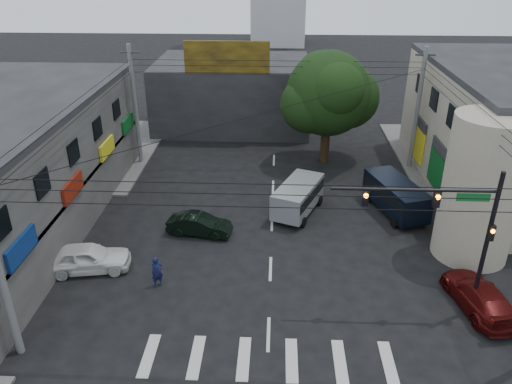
# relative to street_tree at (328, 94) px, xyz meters

# --- Properties ---
(ground) EXTENTS (160.00, 160.00, 0.00)m
(ground) POSITION_rel_street_tree_xyz_m (-4.00, -17.00, -5.47)
(ground) COLOR black
(ground) RESTS_ON ground
(sidewalk_far_left) EXTENTS (16.00, 16.00, 0.15)m
(sidewalk_far_left) POSITION_rel_street_tree_xyz_m (-22.00, 1.00, -5.40)
(sidewalk_far_left) COLOR #514F4C
(sidewalk_far_left) RESTS_ON ground
(sidewalk_far_right) EXTENTS (16.00, 16.00, 0.15)m
(sidewalk_far_right) POSITION_rel_street_tree_xyz_m (14.00, 1.00, -5.40)
(sidewalk_far_right) COLOR #514F4C
(sidewalk_far_right) RESTS_ON ground
(corner_column) EXTENTS (4.00, 4.00, 8.00)m
(corner_column) POSITION_rel_street_tree_xyz_m (7.00, -13.00, -1.47)
(corner_column) COLOR gray
(corner_column) RESTS_ON ground
(building_far) EXTENTS (14.00, 10.00, 6.00)m
(building_far) POSITION_rel_street_tree_xyz_m (-8.00, 9.00, -2.47)
(building_far) COLOR #232326
(building_far) RESTS_ON ground
(billboard) EXTENTS (7.00, 0.30, 2.60)m
(billboard) POSITION_rel_street_tree_xyz_m (-8.00, 4.10, 1.83)
(billboard) COLOR olive
(billboard) RESTS_ON building_far
(street_tree) EXTENTS (6.40, 6.40, 8.70)m
(street_tree) POSITION_rel_street_tree_xyz_m (0.00, 0.00, 0.00)
(street_tree) COLOR black
(street_tree) RESTS_ON ground
(traffic_gantry) EXTENTS (7.10, 0.35, 7.20)m
(traffic_gantry) POSITION_rel_street_tree_xyz_m (3.82, -18.00, -0.64)
(traffic_gantry) COLOR black
(traffic_gantry) RESTS_ON ground
(utility_pole_far_left) EXTENTS (0.32, 0.32, 9.20)m
(utility_pole_far_left) POSITION_rel_street_tree_xyz_m (-14.50, -1.00, -0.87)
(utility_pole_far_left) COLOR #59595B
(utility_pole_far_left) RESTS_ON ground
(utility_pole_far_right) EXTENTS (0.32, 0.32, 9.20)m
(utility_pole_far_right) POSITION_rel_street_tree_xyz_m (6.50, -1.00, -0.87)
(utility_pole_far_right) COLOR #59595B
(utility_pole_far_right) RESTS_ON ground
(dark_sedan) EXTENTS (2.42, 4.18, 1.25)m
(dark_sedan) POSITION_rel_street_tree_xyz_m (-8.29, -11.58, -4.85)
(dark_sedan) COLOR black
(dark_sedan) RESTS_ON ground
(white_compact) EXTENTS (3.30, 5.08, 1.53)m
(white_compact) POSITION_rel_street_tree_xyz_m (-13.65, -15.52, -4.71)
(white_compact) COLOR white
(white_compact) RESTS_ON ground
(maroon_sedan) EXTENTS (3.62, 5.47, 1.39)m
(maroon_sedan) POSITION_rel_street_tree_xyz_m (5.87, -17.75, -4.78)
(maroon_sedan) COLOR #480A0A
(maroon_sedan) RESTS_ON ground
(silver_minivan) EXTENTS (6.01, 5.21, 2.00)m
(silver_minivan) POSITION_rel_street_tree_xyz_m (-2.38, -8.65, -4.47)
(silver_minivan) COLOR #96999D
(silver_minivan) RESTS_ON ground
(navy_van) EXTENTS (6.40, 5.09, 2.09)m
(navy_van) POSITION_rel_street_tree_xyz_m (3.85, -8.30, -4.43)
(navy_van) COLOR black
(navy_van) RESTS_ON ground
(traffic_officer) EXTENTS (0.98, 0.97, 1.66)m
(traffic_officer) POSITION_rel_street_tree_xyz_m (-9.65, -16.71, -4.64)
(traffic_officer) COLOR #12163F
(traffic_officer) RESTS_ON ground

